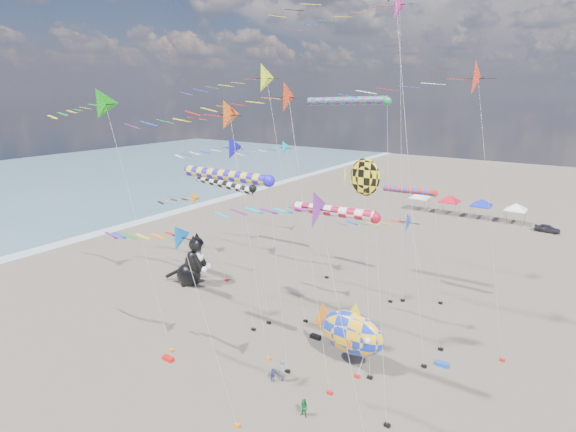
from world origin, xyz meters
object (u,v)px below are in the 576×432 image
(fish_inflatable, at_px, (351,333))
(child_blue, at_px, (273,375))
(cat_inflatable, at_px, (190,260))
(person_adult, at_px, (282,371))
(parked_car, at_px, (547,228))
(child_green, at_px, (304,408))

(fish_inflatable, bearing_deg, child_blue, -127.86)
(cat_inflatable, distance_m, person_adult, 19.45)
(fish_inflatable, bearing_deg, parked_car, 79.23)
(cat_inflatable, height_order, person_adult, cat_inflatable)
(child_blue, xyz_separation_m, parked_car, (12.48, 51.01, 0.05))
(child_green, height_order, child_blue, child_green)
(person_adult, height_order, child_blue, person_adult)
(person_adult, xyz_separation_m, parked_car, (11.87, 50.67, -0.27))
(cat_inflatable, xyz_separation_m, child_blue, (16.90, -8.57, -2.31))
(fish_inflatable, relative_size, child_blue, 6.39)
(parked_car, bearing_deg, child_blue, 169.33)
(fish_inflatable, xyz_separation_m, person_adult, (-3.07, -4.39, -1.92))
(child_green, relative_size, parked_car, 0.37)
(cat_inflatable, relative_size, child_blue, 5.41)
(person_adult, xyz_separation_m, child_green, (3.14, -2.15, -0.22))
(cat_inflatable, bearing_deg, person_adult, -47.92)
(child_green, bearing_deg, child_blue, 155.00)
(person_adult, relative_size, child_green, 1.36)
(child_blue, bearing_deg, fish_inflatable, 1.31)
(cat_inflatable, relative_size, child_green, 4.51)
(cat_inflatable, xyz_separation_m, person_adult, (17.51, -8.22, -1.98))
(cat_inflatable, relative_size, parked_car, 1.67)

